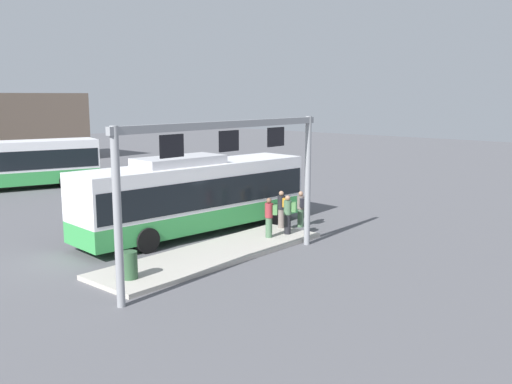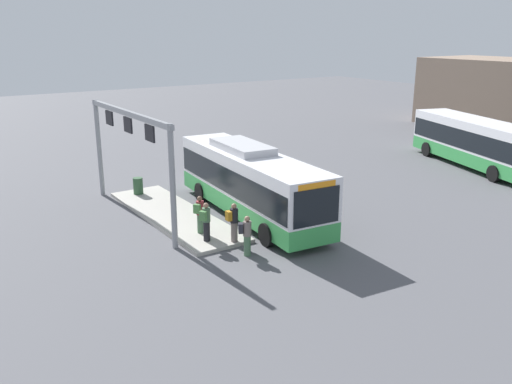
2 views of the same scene
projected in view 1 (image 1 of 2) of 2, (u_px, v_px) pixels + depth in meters
The scene contains 10 objects.
ground_plane at pixel (196, 233), 24.88m from camera, with size 120.00×120.00×0.00m, color #56565B.
platform_curb at pixel (215, 254), 21.37m from camera, with size 10.00×2.80×0.16m, color #B2ADA3.
bus_main at pixel (195, 193), 24.57m from camera, with size 11.23×3.51×3.46m.
bus_background_left at pixel (7, 162), 36.00m from camera, with size 11.35×5.88×3.10m.
person_boarding at pixel (282, 208), 25.04m from camera, with size 0.34×0.52×1.67m.
person_waiting_near at pixel (301, 208), 25.89m from camera, with size 0.52×0.60×1.67m.
person_waiting_mid at pixel (270, 216), 23.35m from camera, with size 0.54×0.61×1.67m.
person_waiting_far at pixel (288, 214), 23.93m from camera, with size 0.54×0.61×1.67m.
platform_sign_gantry at pixel (229, 163), 18.98m from camera, with size 9.49×0.24×5.20m.
trash_bin at pixel (129, 265), 18.16m from camera, with size 0.52×0.52×0.90m, color #2D5133.
Camera 1 is at (-16.55, -17.86, 6.02)m, focal length 39.55 mm.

